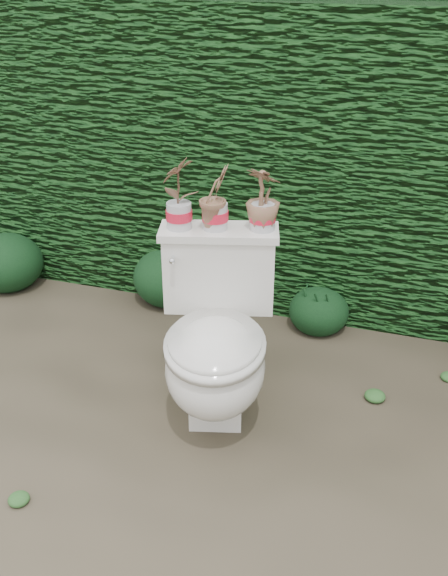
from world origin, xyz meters
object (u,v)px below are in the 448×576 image
(potted_plant_left, at_px, (178,194))
(potted_plant_right, at_px, (263,201))
(potted_plant_center, at_px, (215,199))
(toilet, at_px, (216,345))

(potted_plant_left, height_order, potted_plant_right, potted_plant_left)
(potted_plant_left, bearing_deg, potted_plant_center, 121.96)
(toilet, distance_m, potted_plant_left, 0.64)
(potted_plant_left, bearing_deg, potted_plant_right, 121.96)
(potted_plant_center, xyz_separation_m, potted_plant_right, (0.19, 0.05, -0.00))
(potted_plant_center, bearing_deg, toilet, -138.39)
(toilet, height_order, potted_plant_left, potted_plant_left)
(potted_plant_center, distance_m, potted_plant_right, 0.20)
(toilet, bearing_deg, potted_plant_left, 124.58)
(toilet, xyz_separation_m, potted_plant_right, (0.11, 0.28, 0.55))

